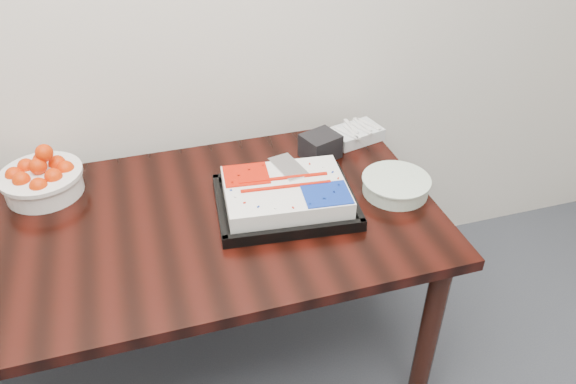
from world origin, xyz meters
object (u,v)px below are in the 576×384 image
object	(u,v)px
table	(166,244)
napkin_box	(320,146)
cake_tray	(285,196)
tangerine_bowl	(41,175)
plate_stack	(396,185)

from	to	relation	value
table	napkin_box	bearing A→B (deg)	21.17
cake_tray	tangerine_bowl	xyz separation A→B (m)	(-0.77, 0.31, 0.03)
table	napkin_box	world-z (taller)	napkin_box
tangerine_bowl	napkin_box	size ratio (longest dim) A/B	2.12
cake_tray	napkin_box	xyz separation A→B (m)	(0.22, 0.26, 0.00)
cake_tray	table	bearing A→B (deg)	176.81
tangerine_bowl	napkin_box	xyz separation A→B (m)	(0.99, -0.05, -0.03)
cake_tray	napkin_box	bearing A→B (deg)	50.70
table	tangerine_bowl	size ratio (longest dim) A/B	6.53
table	cake_tray	bearing A→B (deg)	-3.19
table	plate_stack	world-z (taller)	plate_stack
table	plate_stack	size ratio (longest dim) A/B	7.64
plate_stack	napkin_box	bearing A→B (deg)	120.11
tangerine_bowl	plate_stack	xyz separation A→B (m)	(1.16, -0.35, -0.05)
cake_tray	plate_stack	distance (m)	0.39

